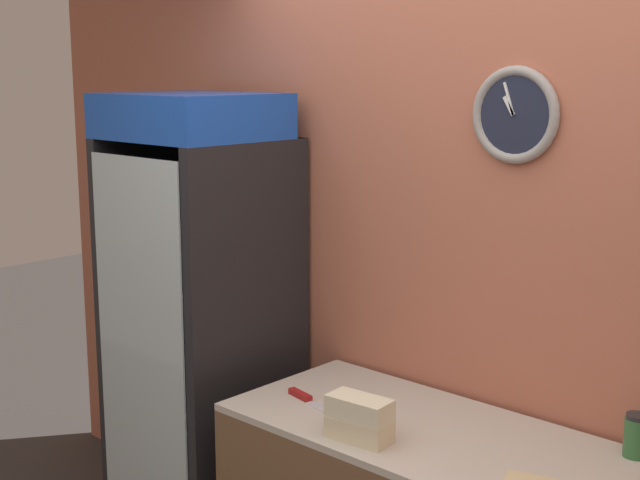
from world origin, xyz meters
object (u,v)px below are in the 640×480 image
at_px(sandwich_stack_middle, 359,408).
at_px(chefs_knife, 312,402).
at_px(sandwich_stack_bottom, 359,429).
at_px(condiment_jar, 636,436).
at_px(beverage_cooler, 210,311).

bearing_deg(sandwich_stack_middle, chefs_knife, 159.06).
bearing_deg(chefs_knife, sandwich_stack_bottom, -20.94).
xyz_separation_m(chefs_knife, condiment_jar, (1.03, 0.36, 0.06)).
bearing_deg(condiment_jar, beverage_cooler, -173.35).
distance_m(beverage_cooler, sandwich_stack_middle, 1.10).
xyz_separation_m(beverage_cooler, sandwich_stack_middle, (1.06, -0.28, -0.06)).
height_order(beverage_cooler, sandwich_stack_middle, beverage_cooler).
bearing_deg(condiment_jar, chefs_knife, -160.73).
relative_size(chefs_knife, condiment_jar, 2.71).
relative_size(sandwich_stack_bottom, chefs_knife, 0.59).
relative_size(beverage_cooler, condiment_jar, 14.39).
xyz_separation_m(beverage_cooler, condiment_jar, (1.76, 0.21, -0.10)).
height_order(sandwich_stack_bottom, condiment_jar, condiment_jar).
xyz_separation_m(sandwich_stack_middle, condiment_jar, (0.71, 0.48, -0.04)).
relative_size(sandwich_stack_bottom, sandwich_stack_middle, 1.01).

